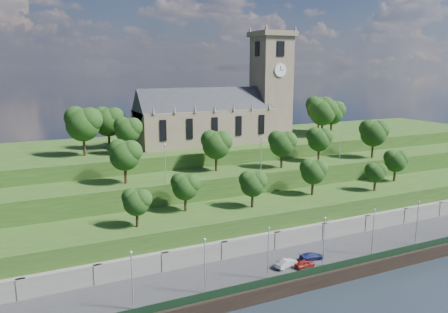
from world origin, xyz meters
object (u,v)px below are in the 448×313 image
church (223,111)px  car_left (305,264)px  car_middle (286,263)px  car_right (311,256)px

church → car_left: church is taller
car_left → car_middle: 2.92m
car_middle → car_right: car_middle is taller
church → car_middle: (-8.29, -41.37, -19.86)m
church → car_middle: bearing=-101.3°
church → car_middle: size_ratio=9.66×
car_left → car_right: size_ratio=0.83×
church → car_right: church is taller
car_right → car_left: bearing=130.8°
car_left → car_middle: (-2.59, 1.35, 0.09)m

